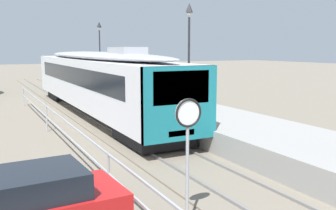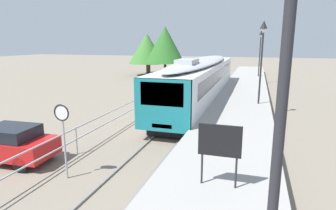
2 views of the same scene
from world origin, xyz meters
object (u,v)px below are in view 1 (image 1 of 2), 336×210
at_px(commuter_train, 96,78).
at_px(speed_limit_sign, 188,131).
at_px(platform_lamp_mid_platform, 189,34).
at_px(platform_lamp_far_end, 100,40).

height_order(commuter_train, speed_limit_sign, commuter_train).
distance_m(platform_lamp_mid_platform, speed_limit_sign, 13.48).
distance_m(commuter_train, speed_limit_sign, 14.42).
bearing_deg(commuter_train, platform_lamp_far_end, 71.94).
bearing_deg(platform_lamp_mid_platform, commuter_train, 147.69).
xyz_separation_m(commuter_train, speed_limit_sign, (-2.26, -14.24, -0.02)).
bearing_deg(speed_limit_sign, platform_lamp_mid_platform, 59.62).
height_order(platform_lamp_far_end, speed_limit_sign, platform_lamp_far_end).
distance_m(commuter_train, platform_lamp_mid_platform, 5.81).
height_order(commuter_train, platform_lamp_mid_platform, platform_lamp_mid_platform).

